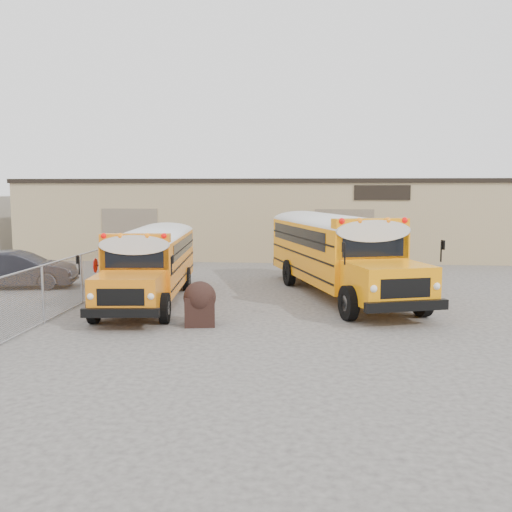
# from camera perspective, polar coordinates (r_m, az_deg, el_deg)

# --- Properties ---
(ground) EXTENTS (120.00, 120.00, 0.00)m
(ground) POSITION_cam_1_polar(r_m,az_deg,el_deg) (17.02, -1.72, -7.17)
(ground) COLOR #44413E
(ground) RESTS_ON ground
(warehouse) EXTENTS (30.20, 10.20, 4.67)m
(warehouse) POSITION_cam_1_polar(r_m,az_deg,el_deg) (36.50, 2.02, 4.00)
(warehouse) COLOR tan
(warehouse) RESTS_ON ground
(chainlink_fence) EXTENTS (0.07, 18.07, 1.81)m
(chainlink_fence) POSITION_cam_1_polar(r_m,az_deg,el_deg) (21.22, -17.04, -2.21)
(chainlink_fence) COLOR #989BA1
(chainlink_fence) RESTS_ON ground
(school_bus_left) EXTENTS (3.13, 9.40, 2.70)m
(school_bus_left) POSITION_cam_1_polar(r_m,az_deg,el_deg) (26.90, -8.38, 1.25)
(school_bus_left) COLOR orange
(school_bus_left) RESTS_ON ground
(school_bus_right) EXTENTS (5.78, 11.06, 3.15)m
(school_bus_right) POSITION_cam_1_polar(r_m,az_deg,el_deg) (28.60, 3.41, 2.16)
(school_bus_right) COLOR orange
(school_bus_right) RESTS_ON ground
(tarp_bundle) EXTENTS (1.01, 0.98, 1.34)m
(tarp_bundle) POSITION_cam_1_polar(r_m,az_deg,el_deg) (17.26, -5.64, -4.68)
(tarp_bundle) COLOR black
(tarp_bundle) RESTS_ON ground
(car_dark) EXTENTS (4.85, 2.53, 1.52)m
(car_dark) POSITION_cam_1_polar(r_m,az_deg,el_deg) (25.60, -22.68, -1.28)
(car_dark) COLOR black
(car_dark) RESTS_ON ground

